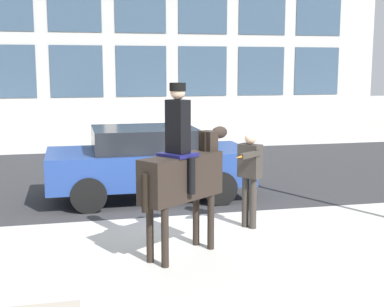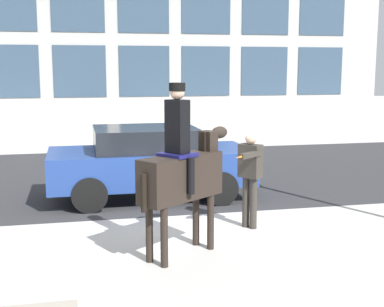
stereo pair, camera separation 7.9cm
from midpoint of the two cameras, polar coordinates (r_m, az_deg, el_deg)
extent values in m
plane|color=#B2AFA8|center=(9.98, -3.09, -7.52)|extent=(80.00, 80.00, 0.00)
cube|color=#2D2D30|center=(14.55, -6.32, -2.23)|extent=(23.84, 8.50, 0.01)
cube|color=#33475B|center=(22.38, -19.11, 8.27)|extent=(2.10, 0.02, 2.07)
cube|color=#33475B|center=(22.26, -12.31, 8.56)|extent=(2.10, 0.02, 2.07)
cube|color=#33475B|center=(22.45, -5.53, 8.72)|extent=(2.10, 0.02, 2.07)
cube|color=#33475B|center=(22.94, 1.05, 8.77)|extent=(2.10, 0.02, 2.07)
cube|color=#33475B|center=(23.71, 7.29, 8.71)|extent=(2.10, 0.02, 2.07)
cube|color=#33475B|center=(24.74, 13.06, 8.57)|extent=(2.10, 0.02, 2.07)
cube|color=#33475B|center=(22.51, -19.46, 14.87)|extent=(2.10, 0.02, 2.07)
cube|color=#33475B|center=(22.39, -12.54, 15.20)|extent=(2.10, 0.02, 2.07)
cube|color=#33475B|center=(22.58, -5.63, 15.32)|extent=(2.10, 0.02, 2.07)
cube|color=#33475B|center=(23.07, 1.07, 15.23)|extent=(2.10, 0.02, 2.07)
cube|color=#33475B|center=(23.84, 7.42, 14.96)|extent=(2.10, 0.02, 2.07)
cube|color=#33475B|center=(24.86, 13.28, 14.55)|extent=(2.10, 0.02, 2.07)
cube|color=black|center=(8.06, -1.43, -2.55)|extent=(1.44, 1.21, 0.67)
cylinder|color=black|center=(8.73, 0.18, -6.92)|extent=(0.11, 0.11, 0.89)
cylinder|color=black|center=(8.54, 1.75, -7.29)|extent=(0.11, 0.11, 0.89)
cylinder|color=black|center=(8.00, -4.79, -8.46)|extent=(0.11, 0.11, 0.89)
cylinder|color=black|center=(7.79, -3.20, -8.93)|extent=(0.11, 0.11, 0.89)
cube|color=black|center=(8.47, 1.48, 0.59)|extent=(0.30, 0.31, 0.55)
cube|color=black|center=(8.38, 0.96, 0.63)|extent=(0.08, 0.09, 0.49)
ellipsoid|color=black|center=(8.66, 2.68, 2.26)|extent=(0.38, 0.35, 0.20)
cube|color=silver|center=(8.73, 3.08, 2.45)|extent=(0.13, 0.11, 0.08)
cylinder|color=black|center=(7.55, -5.37, -4.23)|extent=(0.09, 0.09, 0.55)
cube|color=#14144C|center=(7.94, -1.80, -0.11)|extent=(0.63, 0.64, 0.05)
cube|color=black|center=(7.89, -1.81, 2.91)|extent=(0.37, 0.39, 0.78)
sphere|color=#D1A889|center=(7.85, -1.83, 6.56)|extent=(0.22, 0.22, 0.22)
cylinder|color=black|center=(7.85, -1.83, 7.12)|extent=(0.24, 0.24, 0.12)
cylinder|color=black|center=(8.18, -3.17, -1.91)|extent=(0.11, 0.11, 0.54)
cylinder|color=black|center=(7.82, -0.33, -2.41)|extent=(0.11, 0.11, 0.54)
cylinder|color=#332D28|center=(9.66, 6.28, -5.29)|extent=(0.13, 0.13, 0.93)
cylinder|color=#332D28|center=(9.74, 5.49, -5.15)|extent=(0.13, 0.13, 0.93)
cube|color=#332D28|center=(9.54, 5.96, -0.78)|extent=(0.42, 0.45, 0.60)
sphere|color=#D1A889|center=(9.48, 6.00, 1.59)|extent=(0.20, 0.20, 0.20)
cube|color=#332D28|center=(9.19, 5.97, -0.13)|extent=(0.49, 0.41, 0.09)
cone|color=orange|center=(8.90, 4.74, -0.41)|extent=(0.17, 0.14, 0.04)
cube|color=navy|center=(11.76, -4.78, -1.34)|extent=(4.37, 1.96, 0.73)
cube|color=black|center=(11.65, -5.35, 1.59)|extent=(2.18, 1.73, 0.49)
cylinder|color=black|center=(11.25, 2.77, -3.71)|extent=(0.72, 0.24, 0.72)
cylinder|color=black|center=(12.96, 0.60, -1.98)|extent=(0.72, 0.24, 0.72)
cylinder|color=black|center=(10.85, -11.19, -4.36)|extent=(0.72, 0.24, 0.72)
cylinder|color=black|center=(12.61, -11.46, -2.47)|extent=(0.72, 0.24, 0.72)
camera|label=1|loc=(0.04, -90.26, -0.04)|focal=50.00mm
camera|label=2|loc=(0.04, 89.74, 0.04)|focal=50.00mm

